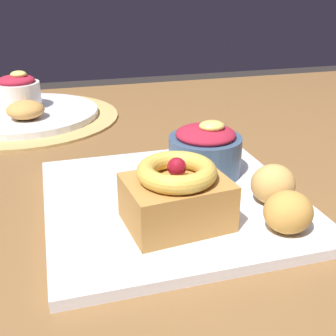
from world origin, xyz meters
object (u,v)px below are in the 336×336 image
at_px(front_plate, 173,201).
at_px(berry_ramekin, 204,150).
at_px(fritter_middle, 288,212).
at_px(fritter_front, 273,184).
at_px(back_pastry, 25,110).
at_px(back_ramekin, 18,92).
at_px(cake_slice, 177,195).
at_px(back_plate, 25,114).

bearing_deg(front_plate, berry_ramekin, 41.61).
xyz_separation_m(berry_ramekin, fritter_middle, (0.03, -0.16, -0.01)).
distance_m(fritter_front, fritter_middle, 0.06).
xyz_separation_m(fritter_front, back_pastry, (-0.28, 0.40, -0.00)).
xyz_separation_m(back_ramekin, back_pastry, (0.01, -0.08, -0.02)).
distance_m(cake_slice, back_ramekin, 0.52).
relative_size(fritter_front, back_ramekin, 0.59).
bearing_deg(cake_slice, berry_ramekin, 57.07).
relative_size(back_ramekin, back_pastry, 1.29).
bearing_deg(cake_slice, back_pastry, 110.84).
relative_size(berry_ramekin, fritter_front, 1.86).
bearing_deg(fritter_front, fritter_middle, -104.66).
bearing_deg(back_plate, cake_slice, -70.86).
relative_size(berry_ramekin, fritter_middle, 1.88).
height_order(cake_slice, fritter_middle, cake_slice).
height_order(cake_slice, berry_ramekin, cake_slice).
xyz_separation_m(front_plate, back_ramekin, (-0.18, 0.43, 0.04)).
xyz_separation_m(front_plate, fritter_front, (0.11, -0.05, 0.03)).
bearing_deg(berry_ramekin, cake_slice, -122.93).
relative_size(cake_slice, back_ramekin, 1.29).
bearing_deg(fritter_front, back_plate, 121.91).
bearing_deg(back_ramekin, fritter_middle, -62.73).
height_order(front_plate, back_ramekin, back_ramekin).
bearing_deg(fritter_middle, front_plate, 130.78).
bearing_deg(front_plate, back_plate, 113.36).
distance_m(front_plate, fritter_middle, 0.14).
relative_size(fritter_front, back_plate, 0.18).
distance_m(back_plate, back_pastry, 0.06).
bearing_deg(berry_ramekin, back_plate, 123.44).
relative_size(fritter_front, fritter_middle, 1.01).
height_order(berry_ramekin, fritter_middle, berry_ramekin).
bearing_deg(berry_ramekin, front_plate, -138.39).
height_order(cake_slice, back_ramekin, back_ramekin).
height_order(front_plate, fritter_front, fritter_front).
distance_m(fritter_middle, back_plate, 0.58).
xyz_separation_m(back_plate, back_ramekin, (-0.01, 0.02, 0.04)).
bearing_deg(front_plate, fritter_front, -23.20).
distance_m(front_plate, back_ramekin, 0.47).
relative_size(cake_slice, berry_ramekin, 1.17).
relative_size(cake_slice, fritter_front, 2.18).
relative_size(cake_slice, back_pastry, 1.66).
bearing_deg(fritter_front, front_plate, 156.80).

